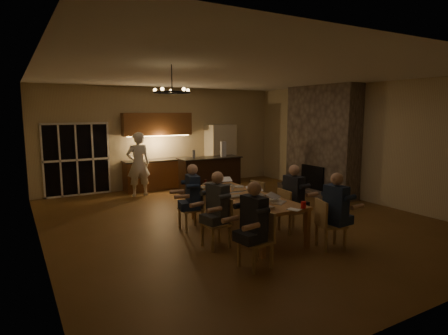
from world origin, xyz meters
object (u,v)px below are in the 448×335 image
(person_right_near, at_px, (336,211))
(plate_left, at_px, (259,207))
(laptop_e, at_px, (209,182))
(bar_blender, at_px, (223,149))
(mug_front, at_px, (253,198))
(can_right, at_px, (252,188))
(chandelier, at_px, (172,92))
(chair_left_near, at_px, (255,241))
(laptop_d, at_px, (256,190))
(person_left_near, at_px, (254,225))
(chair_right_near, at_px, (331,224))
(person_right_mid, at_px, (293,198))
(bar_island, at_px, (210,175))
(laptop_f, at_px, (226,180))
(laptop_a, at_px, (264,201))
(laptop_b, at_px, (279,197))
(chair_left_far, at_px, (191,209))
(redcup_mid, at_px, (217,192))
(can_cola, at_px, (205,182))
(standing_person, at_px, (138,164))
(can_silver, at_px, (265,199))
(redcup_near, at_px, (303,205))
(refrigerator, at_px, (220,154))
(chair_left_mid, at_px, (216,223))
(plate_near, at_px, (275,199))
(laptop_c, at_px, (235,191))
(dining_table, at_px, (244,213))
(chair_right_mid, at_px, (292,210))
(chair_right_far, at_px, (263,199))
(bar_bottle, at_px, (194,154))

(person_right_near, distance_m, plate_left, 1.36)
(laptop_e, distance_m, bar_blender, 3.13)
(mug_front, height_order, can_right, can_right)
(chandelier, xyz_separation_m, bar_blender, (3.24, 3.93, -1.44))
(chair_left_near, xyz_separation_m, can_right, (1.23, 1.92, 0.37))
(plate_left, bearing_deg, laptop_d, 57.60)
(person_left_near, bearing_deg, chair_right_near, 82.16)
(person_right_mid, bearing_deg, bar_island, -8.16)
(laptop_f, bearing_deg, laptop_a, -90.10)
(laptop_b, bearing_deg, chair_right_near, -84.59)
(chair_left_far, distance_m, person_right_near, 2.90)
(redcup_mid, distance_m, can_cola, 1.13)
(standing_person, bearing_deg, redcup_mid, 98.67)
(chair_left_far, distance_m, can_cola, 1.12)
(can_cola, height_order, plate_left, can_cola)
(can_silver, bearing_deg, mug_front, 117.21)
(person_left_near, distance_m, can_silver, 1.31)
(laptop_f, bearing_deg, redcup_near, -75.03)
(standing_person, xyz_separation_m, laptop_f, (1.07, -3.20, -0.07))
(chair_right_near, bearing_deg, redcup_mid, 51.74)
(redcup_mid, bearing_deg, can_silver, -64.02)
(laptop_b, bearing_deg, can_right, 48.67)
(refrigerator, height_order, chandelier, chandelier)
(person_right_mid, bearing_deg, laptop_b, 113.37)
(laptop_d, distance_m, can_cola, 1.59)
(chair_left_far, height_order, person_right_near, person_right_near)
(refrigerator, height_order, chair_left_mid, refrigerator)
(plate_near, bearing_deg, laptop_c, 130.29)
(person_left_near, bearing_deg, can_cola, 158.50)
(person_left_near, height_order, plate_near, person_left_near)
(can_cola, bearing_deg, bar_island, 59.74)
(dining_table, height_order, redcup_mid, redcup_mid)
(can_silver, height_order, can_right, same)
(bar_island, height_order, laptop_b, bar_island)
(chair_right_mid, bearing_deg, chair_right_far, -1.02)
(laptop_d, height_order, redcup_near, laptop_d)
(laptop_c, bearing_deg, standing_person, -76.00)
(standing_person, xyz_separation_m, laptop_e, (0.63, -3.19, -0.07))
(chair_right_far, bearing_deg, laptop_a, 133.86)
(laptop_c, height_order, can_right, laptop_c)
(chair_left_far, bearing_deg, refrigerator, 145.29)
(chair_left_far, xyz_separation_m, mug_front, (0.81, -1.08, 0.36))
(chair_left_far, bearing_deg, chair_right_far, 88.74)
(person_right_near, relative_size, laptop_b, 4.31)
(bar_island, relative_size, can_cola, 15.90)
(chair_right_near, distance_m, redcup_mid, 2.33)
(plate_left, bearing_deg, chair_right_far, 51.24)
(redcup_near, bearing_deg, bar_bottle, 86.74)
(laptop_a, xyz_separation_m, bar_bottle, (0.86, 4.68, 0.34))
(person_right_near, xyz_separation_m, can_cola, (-1.01, 3.06, 0.12))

